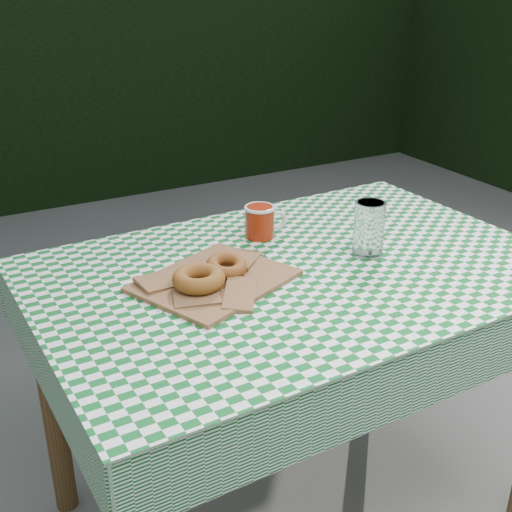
# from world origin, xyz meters

# --- Properties ---
(hedge_north) EXTENTS (7.00, 0.70, 1.80)m
(hedge_north) POSITION_xyz_m (0.00, 3.20, 0.90)
(hedge_north) COLOR black
(hedge_north) RESTS_ON ground
(table) EXTENTS (1.22, 0.84, 0.75)m
(table) POSITION_xyz_m (0.10, 0.02, 0.38)
(table) COLOR brown
(table) RESTS_ON ground
(tablecloth) EXTENTS (1.24, 0.86, 0.01)m
(tablecloth) POSITION_xyz_m (0.10, 0.02, 0.75)
(tablecloth) COLOR #0E5B22
(tablecloth) RESTS_ON table
(paper_bag) EXTENTS (0.40, 0.36, 0.02)m
(paper_bag) POSITION_xyz_m (-0.11, 0.04, 0.76)
(paper_bag) COLOR #976B42
(paper_bag) RESTS_ON tablecloth
(bagel_front) EXTENTS (0.14, 0.14, 0.04)m
(bagel_front) POSITION_xyz_m (-0.16, 0.01, 0.79)
(bagel_front) COLOR brown
(bagel_front) RESTS_ON paper_bag
(bagel_back) EXTENTS (0.10, 0.10, 0.03)m
(bagel_back) POSITION_xyz_m (-0.07, 0.04, 0.79)
(bagel_back) COLOR brown
(bagel_back) RESTS_ON paper_bag
(coffee_mug) EXTENTS (0.18, 0.18, 0.08)m
(coffee_mug) POSITION_xyz_m (0.11, 0.22, 0.80)
(coffee_mug) COLOR maroon
(coffee_mug) RESTS_ON tablecloth
(drinking_glass) EXTENTS (0.08, 0.08, 0.13)m
(drinking_glass) POSITION_xyz_m (0.29, 0.00, 0.82)
(drinking_glass) COLOR white
(drinking_glass) RESTS_ON tablecloth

